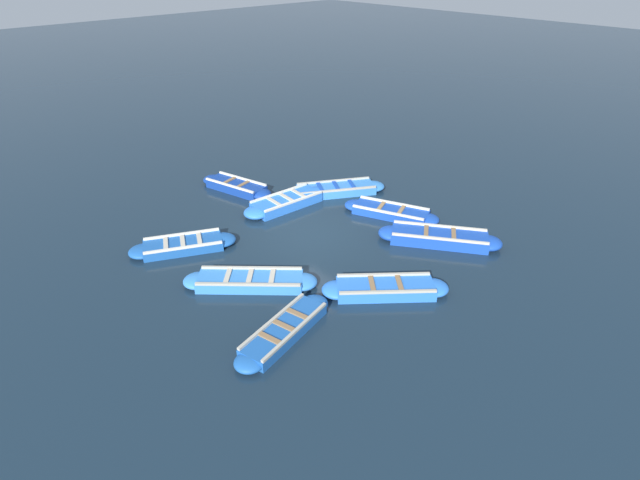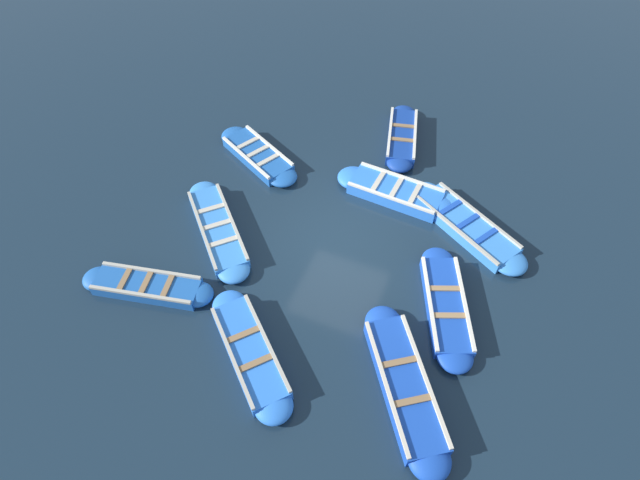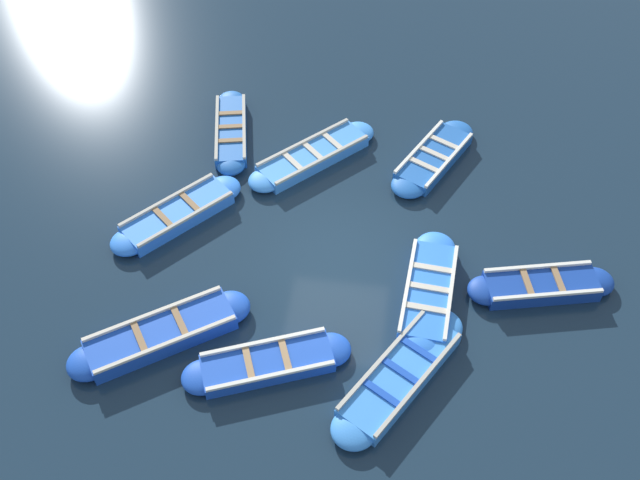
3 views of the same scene
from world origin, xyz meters
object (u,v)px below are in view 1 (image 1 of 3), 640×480
object	(u,v)px
boat_inner_gap	(385,289)
boat_drifting	(287,202)
boat_outer_left	(439,238)
boat_tucked	(250,281)
boat_near_quay	(391,212)
boat_mid_row	(284,331)
boat_outer_right	(236,186)
boat_broadside	(336,190)
boat_alongside	(183,245)

from	to	relation	value
boat_inner_gap	boat_drifting	world-z (taller)	boat_drifting
boat_outer_left	boat_tucked	distance (m)	6.33
boat_drifting	boat_near_quay	size ratio (longest dim) A/B	1.02
boat_mid_row	boat_outer_left	size ratio (longest dim) A/B	0.92
boat_outer_right	boat_mid_row	bearing A→B (deg)	152.41
boat_mid_row	boat_tucked	bearing A→B (deg)	-15.84
boat_inner_gap	boat_broadside	size ratio (longest dim) A/B	0.84
boat_broadside	boat_outer_right	bearing A→B (deg)	42.65
boat_broadside	boat_near_quay	xyz separation A→B (m)	(-2.68, -0.09, -0.01)
boat_drifting	boat_broadside	world-z (taller)	boat_drifting
boat_alongside	boat_near_quay	distance (m)	7.28
boat_inner_gap	boat_near_quay	size ratio (longest dim) A/B	0.91
boat_mid_row	boat_outer_right	size ratio (longest dim) A/B	1.02
boat_inner_gap	boat_outer_right	xyz separation A→B (m)	(8.47, -0.96, 0.01)
boat_alongside	boat_tucked	size ratio (longest dim) A/B	1.02
boat_alongside	boat_broadside	bearing A→B (deg)	-93.43
boat_broadside	boat_near_quay	size ratio (longest dim) A/B	1.08
boat_inner_gap	boat_broadside	xyz separation A→B (m)	(5.57, -3.63, -0.01)
boat_tucked	boat_outer_right	bearing A→B (deg)	-31.83
boat_inner_gap	boat_near_quay	distance (m)	4.72
boat_alongside	boat_near_quay	size ratio (longest dim) A/B	0.95
boat_tucked	boat_alongside	bearing A→B (deg)	6.82
boat_tucked	boat_drifting	size ratio (longest dim) A/B	0.91
boat_tucked	boat_broadside	size ratio (longest dim) A/B	0.86
boat_broadside	boat_inner_gap	bearing A→B (deg)	146.85
boat_inner_gap	boat_outer_right	distance (m)	8.52
boat_inner_gap	boat_broadside	distance (m)	6.65
boat_near_quay	boat_outer_left	bearing A→B (deg)	171.54
boat_mid_row	boat_near_quay	bearing A→B (deg)	-71.59
boat_outer_left	boat_near_quay	size ratio (longest dim) A/B	1.05
boat_tucked	boat_outer_right	size ratio (longest dim) A/B	0.98
boat_tucked	boat_outer_right	xyz separation A→B (m)	(5.58, -3.46, 0.02)
boat_alongside	boat_near_quay	bearing A→B (deg)	-114.93
boat_tucked	boat_mid_row	bearing A→B (deg)	164.16
boat_inner_gap	boat_near_quay	bearing A→B (deg)	-52.24
boat_broadside	boat_outer_right	world-z (taller)	boat_outer_right
boat_mid_row	boat_outer_right	world-z (taller)	boat_outer_right
boat_mid_row	boat_inner_gap	world-z (taller)	boat_inner_gap
boat_alongside	boat_inner_gap	xyz separation A→B (m)	(-5.96, -2.87, 0.02)
boat_drifting	boat_outer_right	world-z (taller)	boat_drifting
boat_mid_row	boat_drifting	size ratio (longest dim) A/B	0.94
boat_drifting	boat_alongside	bearing A→B (deg)	90.97
boat_tucked	boat_outer_right	world-z (taller)	boat_outer_right
boat_drifting	boat_broadside	bearing A→B (deg)	-102.28
boat_drifting	boat_near_quay	bearing A→B (deg)	-144.71
boat_inner_gap	boat_broadside	world-z (taller)	boat_inner_gap
boat_alongside	boat_tucked	world-z (taller)	boat_tucked
boat_outer_right	boat_alongside	bearing A→B (deg)	123.28
boat_drifting	boat_near_quay	world-z (taller)	boat_drifting
boat_outer_right	boat_near_quay	bearing A→B (deg)	-153.62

